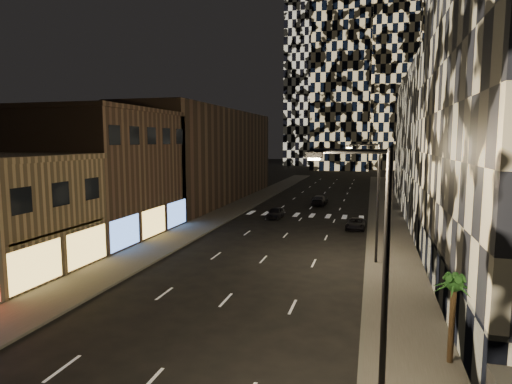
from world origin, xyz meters
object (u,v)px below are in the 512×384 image
Objects in this scene: car_dark_rightlane at (356,224)px; streetlight_near at (377,275)px; car_dark_midlane at (275,213)px; car_dark_oncoming at (320,200)px; streetlight_far at (375,194)px; palm_tree at (454,290)px.

streetlight_near is at bearing -84.28° from car_dark_rightlane.
car_dark_midlane is 12.75m from car_dark_oncoming.
car_dark_oncoming reaches higher than car_dark_midlane.
streetlight_far reaches higher than car_dark_oncoming.
streetlight_far is 20.91m from car_dark_midlane.
streetlight_far is at bearing -53.90° from car_dark_midlane.
streetlight_far is at bearing -79.61° from car_dark_rightlane.
car_dark_rightlane is 27.90m from palm_tree.
car_dark_oncoming is at bearing 74.44° from car_dark_midlane.
car_dark_oncoming is 17.22m from car_dark_rightlane.
streetlight_near is 38.90m from car_dark_midlane.
streetlight_far is (0.00, 20.00, 0.00)m from streetlight_near.
car_dark_midlane is 10.49m from car_dark_rightlane.
streetlight_far is 1.84× the size of car_dark_oncoming.
palm_tree is at bearing -77.18° from car_dark_rightlane.
streetlight_near is 20.00m from streetlight_far.
car_dark_oncoming is at bearing 104.51° from streetlight_far.
streetlight_far is 2.14× the size of car_dark_rightlane.
streetlight_far is at bearing 102.23° from palm_tree.
streetlight_near is 2.37× the size of palm_tree.
streetlight_far is 2.37× the size of palm_tree.
car_dark_oncoming reaches higher than car_dark_rightlane.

